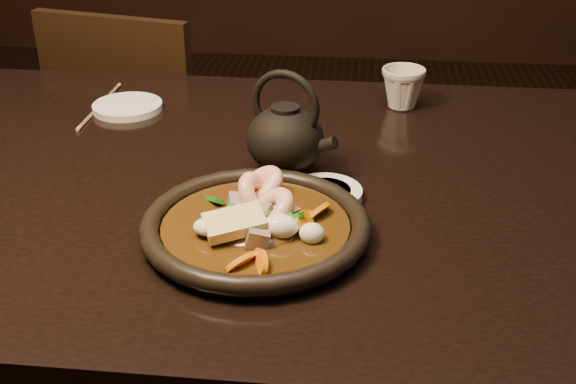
# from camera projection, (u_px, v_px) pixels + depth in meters

# --- Properties ---
(table) EXTENTS (1.60, 0.90, 0.75)m
(table) POSITION_uv_depth(u_px,v_px,m) (192.00, 215.00, 1.16)
(table) COLOR black
(table) RESTS_ON floor
(chair) EXTENTS (0.48, 0.48, 0.85)m
(chair) POSITION_uv_depth(u_px,v_px,m) (149.00, 154.00, 1.86)
(chair) COLOR black
(chair) RESTS_ON floor
(plate) EXTENTS (0.30, 0.30, 0.03)m
(plate) POSITION_uv_depth(u_px,v_px,m) (256.00, 227.00, 0.94)
(plate) COLOR black
(plate) RESTS_ON table
(stirfry) EXTENTS (0.19, 0.24, 0.07)m
(stirfry) POSITION_uv_depth(u_px,v_px,m) (258.00, 221.00, 0.94)
(stirfry) COLOR #38220A
(stirfry) RESTS_ON plate
(soy_dish) EXTENTS (0.11, 0.11, 0.02)m
(soy_dish) POSITION_uv_depth(u_px,v_px,m) (325.00, 194.00, 1.04)
(soy_dish) COLOR white
(soy_dish) RESTS_ON table
(saucer_right) EXTENTS (0.13, 0.13, 0.01)m
(saucer_right) POSITION_uv_depth(u_px,v_px,m) (128.00, 107.00, 1.35)
(saucer_right) COLOR white
(saucer_right) RESTS_ON table
(tea_cup) EXTENTS (0.10, 0.10, 0.08)m
(tea_cup) POSITION_uv_depth(u_px,v_px,m) (403.00, 87.00, 1.34)
(tea_cup) COLOR beige
(tea_cup) RESTS_ON table
(chopsticks) EXTENTS (0.01, 0.23, 0.01)m
(chopsticks) POSITION_uv_depth(u_px,v_px,m) (100.00, 106.00, 1.36)
(chopsticks) COLOR tan
(chopsticks) RESTS_ON table
(teapot) EXTENTS (0.14, 0.12, 0.16)m
(teapot) POSITION_uv_depth(u_px,v_px,m) (286.00, 136.00, 1.09)
(teapot) COLOR black
(teapot) RESTS_ON table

